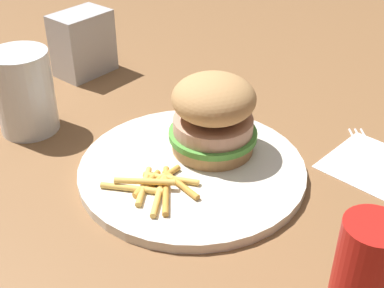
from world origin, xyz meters
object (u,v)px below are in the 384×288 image
at_px(napkin, 375,166).
at_px(drink_glass, 25,95).
at_px(plate, 192,169).
at_px(sandwich, 216,116).
at_px(napkin_dispenser, 83,43).
at_px(fries_pile, 156,186).
at_px(fork, 375,163).

xyz_separation_m(napkin, drink_glass, (-0.30, 0.34, 0.05)).
bearing_deg(plate, sandwich, 11.84).
distance_m(plate, napkin_dispenser, 0.33).
bearing_deg(plate, napkin_dispenser, 84.08).
bearing_deg(sandwich, plate, -168.16).
bearing_deg(drink_glass, plate, -62.99).
bearing_deg(napkin, drink_glass, 130.92).
relative_size(plate, napkin, 2.44).
xyz_separation_m(fries_pile, napkin, (0.24, -0.11, -0.02)).
bearing_deg(sandwich, fries_pile, -168.97).
relative_size(napkin, drink_glass, 0.99).
xyz_separation_m(fries_pile, drink_glass, (-0.05, 0.23, 0.03)).
height_order(napkin, napkin_dispenser, napkin_dispenser).
bearing_deg(sandwich, fork, -42.57).
height_order(sandwich, fork, sandwich).
bearing_deg(fork, napkin_dispenser, 108.56).
bearing_deg(fries_pile, napkin, -25.01).
bearing_deg(napkin, fork, 53.31).
xyz_separation_m(napkin, napkin_dispenser, (-0.15, 0.46, 0.05)).
relative_size(sandwich, fork, 0.73).
bearing_deg(drink_glass, napkin, -49.08).
height_order(plate, sandwich, sandwich).
height_order(napkin, drink_glass, drink_glass).
xyz_separation_m(plate, fork, (0.19, -0.12, -0.00)).
bearing_deg(fork, fries_pile, 155.32).
xyz_separation_m(fries_pile, napkin_dispenser, (0.09, 0.34, 0.03)).
height_order(sandwich, napkin, sandwich).
relative_size(sandwich, drink_glass, 0.97).
height_order(fries_pile, napkin, fries_pile).
distance_m(fries_pile, napkin, 0.27).
relative_size(plate, napkin_dispenser, 2.67).
bearing_deg(sandwich, napkin_dispenser, 91.40).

